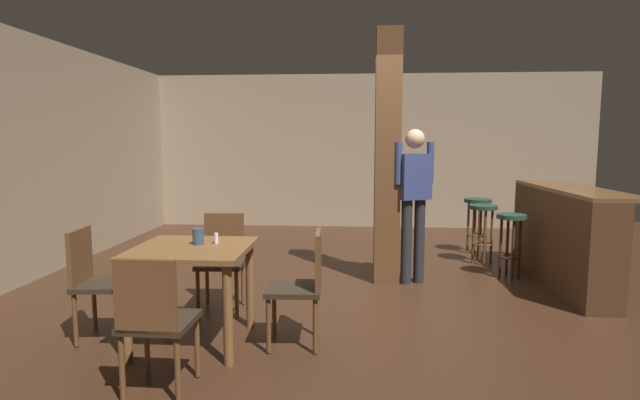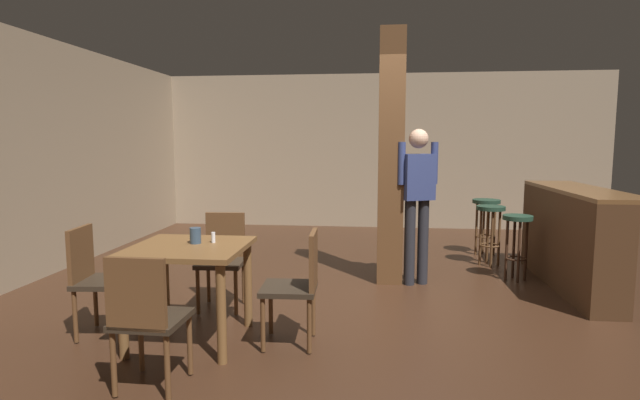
{
  "view_description": "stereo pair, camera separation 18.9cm",
  "coord_description": "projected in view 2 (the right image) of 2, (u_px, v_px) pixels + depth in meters",
  "views": [
    {
      "loc": [
        -0.29,
        -4.77,
        1.59
      ],
      "look_at": [
        -0.62,
        -0.1,
        1.03
      ],
      "focal_mm": 28.0,
      "sensor_mm": 36.0,
      "label": 1
    },
    {
      "loc": [
        -0.1,
        -4.76,
        1.59
      ],
      "look_at": [
        -0.62,
        -0.1,
        1.03
      ],
      "focal_mm": 28.0,
      "sensor_mm": 36.0,
      "label": 2
    }
  ],
  "objects": [
    {
      "name": "chair_south",
      "position": [
        146.0,
        315.0,
        3.12
      ],
      "size": [
        0.43,
        0.43,
        0.89
      ],
      "color": "#2D2319",
      "rests_on": "ground_plane"
    },
    {
      "name": "salt_shaker",
      "position": [
        213.0,
        237.0,
        4.01
      ],
      "size": [
        0.03,
        0.03,
        0.08
      ],
      "primitive_type": "cylinder",
      "color": "silver",
      "rests_on": "dining_table"
    },
    {
      "name": "pillar",
      "position": [
        391.0,
        158.0,
        5.51
      ],
      "size": [
        0.28,
        0.28,
        2.8
      ],
      "primitive_type": "cube",
      "color": "brown",
      "rests_on": "ground_plane"
    },
    {
      "name": "dining_table",
      "position": [
        189.0,
        263.0,
        3.92
      ],
      "size": [
        0.88,
        0.88,
        0.78
      ],
      "color": "brown",
      "rests_on": "ground_plane"
    },
    {
      "name": "chair_west",
      "position": [
        96.0,
        275.0,
        4.05
      ],
      "size": [
        0.46,
        0.46,
        0.89
      ],
      "color": "#2D2319",
      "rests_on": "ground_plane"
    },
    {
      "name": "chair_east",
      "position": [
        299.0,
        281.0,
        3.86
      ],
      "size": [
        0.44,
        0.44,
        0.89
      ],
      "color": "#2D2319",
      "rests_on": "ground_plane"
    },
    {
      "name": "bar_stool_far",
      "position": [
        486.0,
        213.0,
        6.95
      ],
      "size": [
        0.38,
        0.38,
        0.78
      ],
      "color": "#1E3828",
      "rests_on": "ground_plane"
    },
    {
      "name": "bar_stool_near",
      "position": [
        517.0,
        232.0,
        5.67
      ],
      "size": [
        0.33,
        0.33,
        0.75
      ],
      "color": "#1E3828",
      "rests_on": "ground_plane"
    },
    {
      "name": "standing_person",
      "position": [
        417.0,
        195.0,
        5.46
      ],
      "size": [
        0.47,
        0.31,
        1.72
      ],
      "color": "navy",
      "rests_on": "ground_plane"
    },
    {
      "name": "ground_plane",
      "position": [
        385.0,
        305.0,
        4.87
      ],
      "size": [
        10.8,
        10.8,
        0.0
      ],
      "primitive_type": "plane",
      "color": "#382114"
    },
    {
      "name": "wall_back",
      "position": [
        382.0,
        151.0,
        9.15
      ],
      "size": [
        8.0,
        0.1,
        2.8
      ],
      "primitive_type": "cube",
      "color": "gray",
      "rests_on": "ground_plane"
    },
    {
      "name": "bar_stool_mid",
      "position": [
        490.0,
        221.0,
        6.36
      ],
      "size": [
        0.36,
        0.36,
        0.77
      ],
      "color": "#1E3828",
      "rests_on": "ground_plane"
    },
    {
      "name": "chair_north",
      "position": [
        223.0,
        255.0,
        4.76
      ],
      "size": [
        0.44,
        0.44,
        0.89
      ],
      "color": "#2D2319",
      "rests_on": "ground_plane"
    },
    {
      "name": "napkin_cup",
      "position": [
        195.0,
        236.0,
        3.97
      ],
      "size": [
        0.09,
        0.09,
        0.13
      ],
      "primitive_type": "cylinder",
      "color": "#33475B",
      "rests_on": "dining_table"
    },
    {
      "name": "bar_counter",
      "position": [
        569.0,
        237.0,
        5.4
      ],
      "size": [
        0.56,
        2.14,
        1.09
      ],
      "color": "brown",
      "rests_on": "ground_plane"
    }
  ]
}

